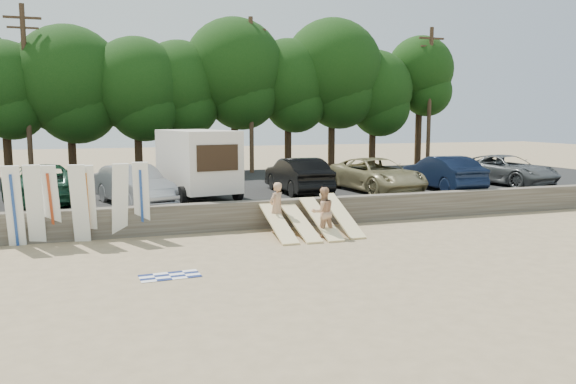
# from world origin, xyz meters

# --- Properties ---
(ground) EXTENTS (120.00, 120.00, 0.00)m
(ground) POSITION_xyz_m (0.00, 0.00, 0.00)
(ground) COLOR tan
(ground) RESTS_ON ground
(seawall) EXTENTS (44.00, 0.50, 1.00)m
(seawall) POSITION_xyz_m (0.00, 3.00, 0.50)
(seawall) COLOR #6B6356
(seawall) RESTS_ON ground
(parking_lot) EXTENTS (44.00, 14.50, 0.70)m
(parking_lot) POSITION_xyz_m (0.00, 10.50, 0.35)
(parking_lot) COLOR #282828
(parking_lot) RESTS_ON ground
(treeline) EXTENTS (33.06, 6.34, 9.51)m
(treeline) POSITION_xyz_m (-0.76, 17.53, 6.31)
(treeline) COLOR #382616
(treeline) RESTS_ON parking_lot
(utility_poles) EXTENTS (25.80, 0.26, 9.00)m
(utility_poles) POSITION_xyz_m (2.00, 16.00, 5.43)
(utility_poles) COLOR #473321
(utility_poles) RESTS_ON parking_lot
(box_trailer) EXTENTS (3.10, 4.65, 2.75)m
(box_trailer) POSITION_xyz_m (-2.80, 6.33, 2.24)
(box_trailer) COLOR silver
(box_trailer) RESTS_ON parking_lot
(car_1) EXTENTS (3.59, 5.99, 1.56)m
(car_1) POSITION_xyz_m (-8.61, 6.28, 1.48)
(car_1) COLOR #123323
(car_1) RESTS_ON parking_lot
(car_2) EXTENTS (2.95, 4.75, 1.48)m
(car_2) POSITION_xyz_m (-5.34, 5.44, 1.44)
(car_2) COLOR #939498
(car_2) RESTS_ON parking_lot
(car_3) EXTENTS (1.69, 4.68, 1.53)m
(car_3) POSITION_xyz_m (1.58, 6.59, 1.47)
(car_3) COLOR black
(car_3) RESTS_ON parking_lot
(car_4) EXTENTS (3.00, 5.53, 1.47)m
(car_4) POSITION_xyz_m (5.06, 5.98, 1.44)
(car_4) COLOR #8C8159
(car_4) RESTS_ON parking_lot
(car_5) EXTENTS (1.69, 4.69, 1.54)m
(car_5) POSITION_xyz_m (8.19, 5.59, 1.47)
(car_5) COLOR black
(car_5) RESTS_ON parking_lot
(car_6) EXTENTS (3.35, 5.50, 1.43)m
(car_6) POSITION_xyz_m (12.37, 6.39, 1.41)
(car_6) COLOR #505355
(car_6) RESTS_ON parking_lot
(surfboard_upright_0) EXTENTS (0.52, 0.66, 2.55)m
(surfboard_upright_0) POSITION_xyz_m (-9.05, 2.41, 1.27)
(surfboard_upright_0) COLOR white
(surfboard_upright_0) RESTS_ON ground
(surfboard_upright_1) EXTENTS (0.51, 0.64, 2.55)m
(surfboard_upright_1) POSITION_xyz_m (-8.48, 2.51, 1.27)
(surfboard_upright_1) COLOR white
(surfboard_upright_1) RESTS_ON ground
(surfboard_upright_2) EXTENTS (0.59, 0.80, 2.52)m
(surfboard_upright_2) POSITION_xyz_m (-8.02, 2.64, 1.26)
(surfboard_upright_2) COLOR white
(surfboard_upright_2) RESTS_ON ground
(surfboard_upright_3) EXTENTS (0.59, 0.75, 2.54)m
(surfboard_upright_3) POSITION_xyz_m (-7.17, 2.36, 1.27)
(surfboard_upright_3) COLOR white
(surfboard_upright_3) RESTS_ON ground
(surfboard_upright_4) EXTENTS (0.54, 0.84, 2.51)m
(surfboard_upright_4) POSITION_xyz_m (-6.95, 2.52, 1.25)
(surfboard_upright_4) COLOR white
(surfboard_upright_4) RESTS_ON ground
(surfboard_upright_5) EXTENTS (0.60, 0.80, 2.52)m
(surfboard_upright_5) POSITION_xyz_m (-5.95, 2.52, 1.26)
(surfboard_upright_5) COLOR white
(surfboard_upright_5) RESTS_ON ground
(surfboard_upright_6) EXTENTS (0.58, 0.71, 2.54)m
(surfboard_upright_6) POSITION_xyz_m (-5.26, 2.64, 1.27)
(surfboard_upright_6) COLOR white
(surfboard_upright_6) RESTS_ON ground
(surfboard_low_0) EXTENTS (0.56, 2.88, 0.97)m
(surfboard_low_0) POSITION_xyz_m (-0.95, 1.42, 0.48)
(surfboard_low_0) COLOR beige
(surfboard_low_0) RESTS_ON ground
(surfboard_low_1) EXTENTS (0.56, 2.91, 0.89)m
(surfboard_low_1) POSITION_xyz_m (-0.16, 1.40, 0.44)
(surfboard_low_1) COLOR beige
(surfboard_low_1) RESTS_ON ground
(surfboard_low_2) EXTENTS (0.56, 2.85, 1.07)m
(surfboard_low_2) POSITION_xyz_m (0.57, 1.35, 0.54)
(surfboard_low_2) COLOR beige
(surfboard_low_2) RESTS_ON ground
(surfboard_low_3) EXTENTS (0.56, 2.81, 1.17)m
(surfboard_low_3) POSITION_xyz_m (1.42, 1.51, 0.59)
(surfboard_low_3) COLOR beige
(surfboard_low_3) RESTS_ON ground
(beachgoer_a) EXTENTS (0.76, 0.69, 1.75)m
(beachgoer_a) POSITION_xyz_m (-0.78, 2.09, 0.87)
(beachgoer_a) COLOR tan
(beachgoer_a) RESTS_ON ground
(beachgoer_b) EXTENTS (0.83, 0.65, 1.68)m
(beachgoer_b) POSITION_xyz_m (0.46, 0.85, 0.84)
(beachgoer_b) COLOR tan
(beachgoer_b) RESTS_ON ground
(cooler) EXTENTS (0.40, 0.33, 0.32)m
(cooler) POSITION_xyz_m (-0.68, 1.93, 0.16)
(cooler) COLOR #299758
(cooler) RESTS_ON ground
(gear_bag) EXTENTS (0.31, 0.26, 0.22)m
(gear_bag) POSITION_xyz_m (1.96, 2.40, 0.11)
(gear_bag) COLOR orange
(gear_bag) RESTS_ON ground
(beach_towel) EXTENTS (1.60, 1.60, 0.00)m
(beach_towel) POSITION_xyz_m (-4.95, -2.27, 0.01)
(beach_towel) COLOR white
(beach_towel) RESTS_ON ground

